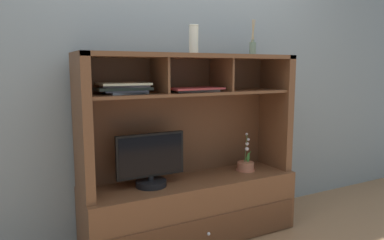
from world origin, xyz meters
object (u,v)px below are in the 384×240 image
Objects in this scene: potted_orchid at (246,165)px; ceramic_vase at (194,39)px; magazine_stack_left at (124,88)px; diffuser_bottle at (253,48)px; media_console at (191,186)px; tv_monitor at (151,163)px; magazine_stack_centre at (194,89)px.

potted_orchid is 1.52× the size of ceramic_vase.
potted_orchid is 0.86× the size of magazine_stack_left.
ceramic_vase is at bearing -178.14° from diffuser_bottle.
tv_monitor is (-0.33, -0.02, 0.22)m from media_console.
tv_monitor is 0.82m from potted_orchid.
tv_monitor is 0.55m from magazine_stack_left.
ceramic_vase is at bearing -176.81° from potted_orchid.
magazine_stack_left is (-0.49, 0.00, 0.74)m from media_console.
potted_orchid is at bearing 163.43° from diffuser_bottle.
diffuser_bottle is 0.52m from ceramic_vase.
media_console reaches higher than magazine_stack_left.
magazine_stack_centre is 2.01× the size of ceramic_vase.
media_console is 0.50m from potted_orchid.
ceramic_vase is (0.00, -0.03, 1.07)m from media_console.
diffuser_bottle is at bearing -1.95° from media_console.
media_console is 4.02× the size of magazine_stack_centre.
magazine_stack_centre is 0.35m from ceramic_vase.
tv_monitor is at bearing -179.32° from potted_orchid.
magazine_stack_left reaches higher than magazine_stack_centre.
potted_orchid is 1.09m from ceramic_vase.
diffuser_bottle is at bearing 2.10° from magazine_stack_centre.
diffuser_bottle is 1.34× the size of ceramic_vase.
magazine_stack_left is (-0.17, 0.02, 0.52)m from tv_monitor.
magazine_stack_centre is at bearing -3.37° from tv_monitor.
magazine_stack_centre is at bearing -27.95° from ceramic_vase.
tv_monitor is 0.60m from magazine_stack_centre.
magazine_stack_left is at bearing 173.05° from tv_monitor.
potted_orchid is (0.49, -0.01, 0.10)m from media_console.
ceramic_vase reaches higher than magazine_stack_left.
tv_monitor is 1.17m from diffuser_bottle.
magazine_stack_left is at bearing 175.43° from magazine_stack_centre.
magazine_stack_left reaches higher than tv_monitor.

